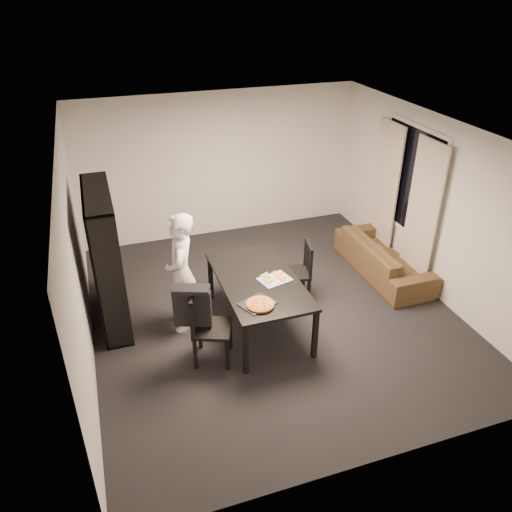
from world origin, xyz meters
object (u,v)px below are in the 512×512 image
object	(u,v)px
baking_tray	(257,304)
sofa	(383,257)
bookshelf	(106,258)
chair_left	(204,322)
person	(181,273)
dining_table	(258,283)
pepperoni_pizza	(260,304)
chair_right	(301,268)

from	to	relation	value
baking_tray	sofa	size ratio (longest dim) A/B	0.20
bookshelf	chair_left	world-z (taller)	bookshelf
bookshelf	person	size ratio (longest dim) A/B	1.13
dining_table	sofa	xyz separation A→B (m)	(2.36, 0.67, -0.40)
baking_tray	pepperoni_pizza	xyz separation A→B (m)	(0.02, -0.05, 0.02)
person	sofa	bearing A→B (deg)	112.38
chair_right	person	distance (m)	1.80
dining_table	sofa	world-z (taller)	dining_table
chair_left	pepperoni_pizza	size ratio (longest dim) A/B	2.82
chair_right	dining_table	bearing A→B (deg)	-50.06
dining_table	chair_right	xyz separation A→B (m)	(0.81, 0.45, -0.17)
chair_left	baking_tray	bearing A→B (deg)	-78.18
dining_table	pepperoni_pizza	bearing A→B (deg)	-106.99
chair_left	sofa	distance (m)	3.41
chair_left	pepperoni_pizza	bearing A→B (deg)	-81.89
bookshelf	sofa	distance (m)	4.28
baking_tray	dining_table	bearing A→B (deg)	69.94
pepperoni_pizza	chair_right	bearing A→B (deg)	46.39
person	baking_tray	bearing A→B (deg)	57.58
bookshelf	pepperoni_pizza	bearing A→B (deg)	-40.55
dining_table	person	bearing A→B (deg)	161.37
baking_tray	pepperoni_pizza	distance (m)	0.06
dining_table	person	size ratio (longest dim) A/B	1.08
dining_table	chair_left	world-z (taller)	chair_left
chair_right	pepperoni_pizza	bearing A→B (deg)	-32.60
bookshelf	chair_right	bearing A→B (deg)	-8.50
sofa	dining_table	bearing A→B (deg)	105.94
bookshelf	sofa	world-z (taller)	bookshelf
chair_right	bookshelf	bearing A→B (deg)	-87.49
chair_left	person	xyz separation A→B (m)	(-0.11, 0.76, 0.28)
baking_tray	pepperoni_pizza	world-z (taller)	pepperoni_pizza
dining_table	person	xyz separation A→B (m)	(-0.96, 0.32, 0.15)
baking_tray	pepperoni_pizza	size ratio (longest dim) A/B	1.14
bookshelf	chair_left	distance (m)	1.68
chair_left	chair_right	distance (m)	1.88
bookshelf	dining_table	size ratio (longest dim) A/B	1.05
bookshelf	baking_tray	distance (m)	2.18
pepperoni_pizza	sofa	distance (m)	2.89
sofa	baking_tray	bearing A→B (deg)	115.46
bookshelf	chair_right	world-z (taller)	bookshelf
pepperoni_pizza	sofa	bearing A→B (deg)	26.49
chair_left	chair_right	bearing A→B (deg)	-40.79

